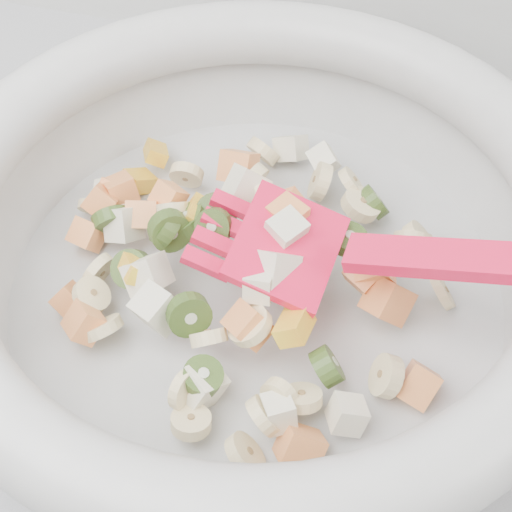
# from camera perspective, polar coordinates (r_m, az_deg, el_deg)

# --- Properties ---
(mixing_bowl) EXTENTS (0.50, 0.42, 0.15)m
(mixing_bowl) POSITION_cam_1_polar(r_m,az_deg,el_deg) (0.49, 0.02, 1.08)
(mixing_bowl) COLOR #BCBCBA
(mixing_bowl) RESTS_ON counter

